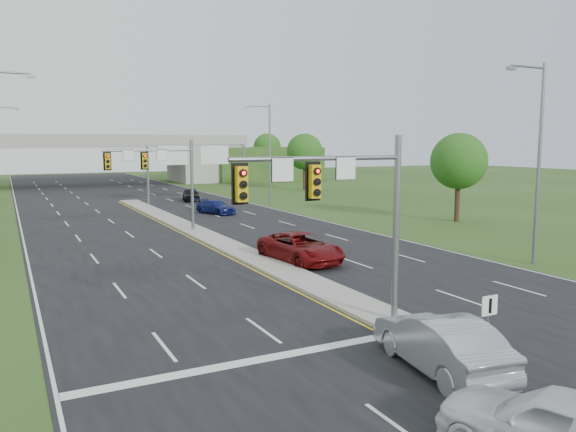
# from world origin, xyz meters

# --- Properties ---
(ground) EXTENTS (240.00, 240.00, 0.00)m
(ground) POSITION_xyz_m (0.00, 0.00, 0.00)
(ground) COLOR #2A4518
(ground) RESTS_ON ground
(road) EXTENTS (24.00, 160.00, 0.02)m
(road) POSITION_xyz_m (0.00, 35.00, 0.01)
(road) COLOR black
(road) RESTS_ON ground
(median) EXTENTS (2.00, 54.00, 0.16)m
(median) POSITION_xyz_m (0.00, 23.00, 0.10)
(median) COLOR gray
(median) RESTS_ON road
(median_nose) EXTENTS (2.00, 2.00, 0.16)m
(median_nose) POSITION_xyz_m (0.00, -4.00, 0.10)
(median_nose) COLOR gray
(median_nose) RESTS_ON road
(lane_markings) EXTENTS (23.72, 160.00, 0.01)m
(lane_markings) POSITION_xyz_m (-0.60, 28.91, 0.02)
(lane_markings) COLOR gold
(lane_markings) RESTS_ON road
(signal_mast_near) EXTENTS (6.62, 0.60, 7.00)m
(signal_mast_near) POSITION_xyz_m (-2.26, -0.07, 4.73)
(signal_mast_near) COLOR slate
(signal_mast_near) RESTS_ON ground
(signal_mast_far) EXTENTS (6.62, 0.60, 7.00)m
(signal_mast_far) POSITION_xyz_m (-2.26, 24.93, 4.73)
(signal_mast_far) COLOR slate
(signal_mast_far) RESTS_ON ground
(keep_right_sign) EXTENTS (0.60, 0.13, 2.20)m
(keep_right_sign) POSITION_xyz_m (0.00, -4.53, 1.52)
(keep_right_sign) COLOR slate
(keep_right_sign) RESTS_ON ground
(sign_gantry) EXTENTS (11.58, 0.44, 6.67)m
(sign_gantry) POSITION_xyz_m (6.68, 44.92, 5.24)
(sign_gantry) COLOR slate
(sign_gantry) RESTS_ON ground
(overpass) EXTENTS (80.00, 14.00, 8.10)m
(overpass) POSITION_xyz_m (0.00, 80.00, 3.55)
(overpass) COLOR gray
(overpass) RESTS_ON ground
(lightpole_r_near) EXTENTS (2.85, 0.25, 11.00)m
(lightpole_r_near) POSITION_xyz_m (13.30, 5.00, 6.10)
(lightpole_r_near) COLOR slate
(lightpole_r_near) RESTS_ON ground
(lightpole_r_far) EXTENTS (2.85, 0.25, 11.00)m
(lightpole_r_far) POSITION_xyz_m (13.30, 40.00, 6.10)
(lightpole_r_far) COLOR slate
(lightpole_r_far) RESTS_ON ground
(tree_r_near) EXTENTS (4.80, 4.80, 7.60)m
(tree_r_near) POSITION_xyz_m (22.00, 20.00, 5.18)
(tree_r_near) COLOR #382316
(tree_r_near) RESTS_ON ground
(tree_r_mid) EXTENTS (5.20, 5.20, 8.12)m
(tree_r_mid) POSITION_xyz_m (26.00, 55.00, 5.51)
(tree_r_mid) COLOR #382316
(tree_r_mid) RESTS_ON ground
(tree_back_c) EXTENTS (5.60, 5.60, 8.32)m
(tree_back_c) POSITION_xyz_m (24.00, 94.00, 5.51)
(tree_back_c) COLOR #382316
(tree_back_c) RESTS_ON ground
(tree_back_d) EXTENTS (6.00, 6.00, 8.85)m
(tree_back_d) POSITION_xyz_m (38.00, 94.00, 5.84)
(tree_back_d) COLOR #382316
(tree_back_d) RESTS_ON ground
(car_white) EXTENTS (3.50, 5.43, 1.72)m
(car_white) POSITION_xyz_m (-2.80, -9.15, 0.88)
(car_white) COLOR silver
(car_white) RESTS_ON road
(car_silver) EXTENTS (2.51, 5.36, 1.70)m
(car_silver) POSITION_xyz_m (-1.50, -4.15, 0.87)
(car_silver) COLOR #A0A3A8
(car_silver) RESTS_ON road
(car_far_a) EXTENTS (3.36, 6.20, 1.65)m
(car_far_a) POSITION_xyz_m (2.07, 11.29, 0.85)
(car_far_a) COLOR #61090B
(car_far_a) RESTS_ON road
(car_far_b) EXTENTS (3.33, 4.92, 1.32)m
(car_far_b) POSITION_xyz_m (5.15, 34.37, 0.68)
(car_far_b) COLOR #0D1652
(car_far_b) RESTS_ON road
(car_far_c) EXTENTS (2.71, 4.74, 1.52)m
(car_far_c) POSITION_xyz_m (6.62, 47.12, 0.78)
(car_far_c) COLOR black
(car_far_c) RESTS_ON road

